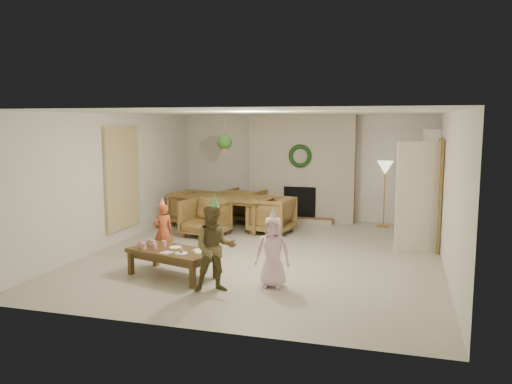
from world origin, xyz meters
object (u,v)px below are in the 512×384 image
(dining_table, at_px, (226,213))
(dining_chair_right, at_px, (271,215))
(coffee_table_top, at_px, (173,252))
(child_pink, at_px, (273,252))
(child_plaid, at_px, (215,248))
(dining_chair_far, at_px, (245,205))
(dining_chair_near, at_px, (205,217))
(dining_chair_left, at_px, (193,208))
(child_red, at_px, (163,232))

(dining_table, bearing_deg, dining_chair_right, 0.00)
(dining_table, bearing_deg, coffee_table_top, -73.39)
(child_pink, bearing_deg, dining_chair_right, 101.03)
(child_plaid, bearing_deg, dining_chair_right, 68.71)
(dining_chair_far, distance_m, coffee_table_top, 4.46)
(dining_table, bearing_deg, child_pink, -51.18)
(dining_table, relative_size, dining_chair_near, 2.34)
(dining_chair_near, height_order, child_plaid, child_plaid)
(dining_chair_far, bearing_deg, dining_chair_right, 141.34)
(coffee_table_top, xyz_separation_m, child_pink, (1.59, -0.06, 0.13))
(dining_chair_left, xyz_separation_m, child_pink, (2.84, -3.82, 0.12))
(dining_chair_near, relative_size, dining_chair_right, 1.00)
(dining_chair_right, relative_size, child_red, 0.88)
(dining_table, xyz_separation_m, child_red, (-0.18, -2.76, 0.13))
(dining_chair_far, relative_size, child_red, 0.88)
(dining_chair_right, xyz_separation_m, child_pink, (0.90, -3.46, 0.12))
(dining_chair_near, height_order, child_pink, child_pink)
(dining_chair_left, relative_size, child_pink, 0.84)
(dining_chair_left, bearing_deg, dining_chair_far, -45.00)
(dining_table, relative_size, child_plaid, 1.62)
(dining_chair_left, bearing_deg, child_red, -156.40)
(dining_chair_left, height_order, coffee_table_top, dining_chair_left)
(coffee_table_top, height_order, child_pink, child_pink)
(dining_chair_far, distance_m, child_plaid, 5.07)
(child_pink, bearing_deg, child_plaid, -153.12)
(dining_chair_left, relative_size, child_plaid, 0.69)
(child_red, distance_m, child_pink, 2.33)
(dining_chair_far, xyz_separation_m, dining_chair_right, (0.92, -1.06, 0.00))
(dining_table, xyz_separation_m, dining_chair_left, (-0.86, 0.16, 0.04))
(child_plaid, relative_size, child_pink, 1.20)
(dining_chair_left, height_order, child_plaid, child_plaid)
(dining_chair_far, bearing_deg, coffee_table_top, 103.39)
(dining_table, relative_size, child_pink, 1.96)
(coffee_table_top, bearing_deg, dining_chair_right, 94.96)
(coffee_table_top, bearing_deg, dining_chair_far, 109.39)
(dining_chair_left, distance_m, child_plaid, 4.74)
(dining_chair_right, distance_m, child_plaid, 3.89)
(dining_table, distance_m, dining_chair_far, 0.88)
(dining_chair_left, bearing_deg, dining_table, -90.00)
(dining_chair_far, xyz_separation_m, child_plaid, (1.10, -4.94, 0.23))
(dining_chair_right, bearing_deg, dining_chair_near, -51.34)
(dining_chair_near, xyz_separation_m, dining_chair_right, (1.24, 0.66, 0.00))
(dining_chair_far, xyz_separation_m, child_red, (-0.34, -3.63, 0.10))
(dining_chair_left, bearing_deg, dining_chair_right, -90.00)
(dining_chair_far, relative_size, child_pink, 0.84)
(dining_chair_right, xyz_separation_m, child_red, (-1.26, -2.56, 0.10))
(dining_chair_right, height_order, child_plaid, child_plaid)
(dining_table, xyz_separation_m, dining_chair_far, (0.16, 0.86, 0.04))
(dining_table, bearing_deg, dining_chair_far, 90.00)
(child_plaid, bearing_deg, dining_chair_near, 89.83)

